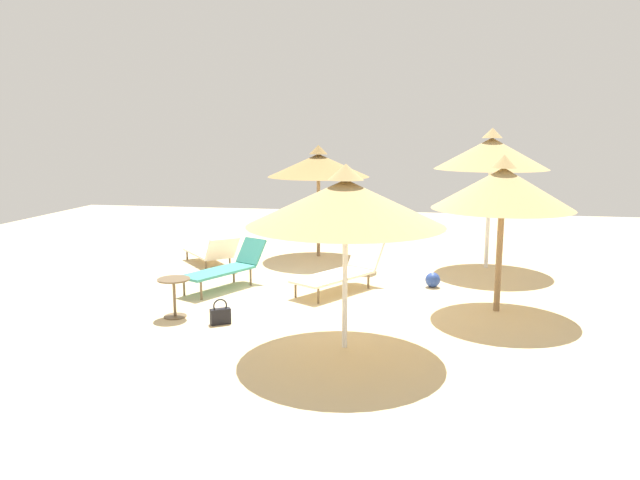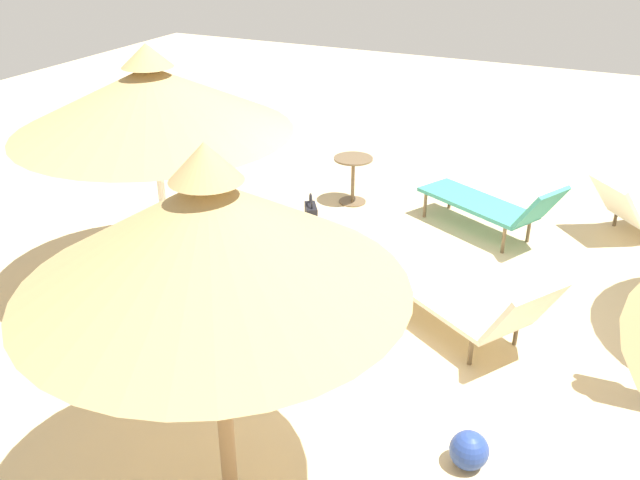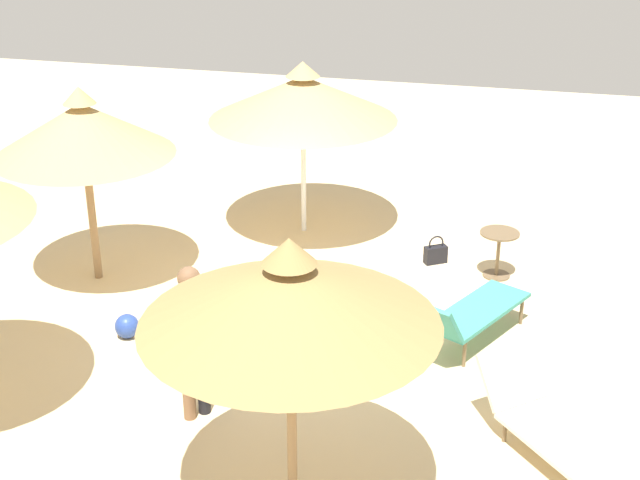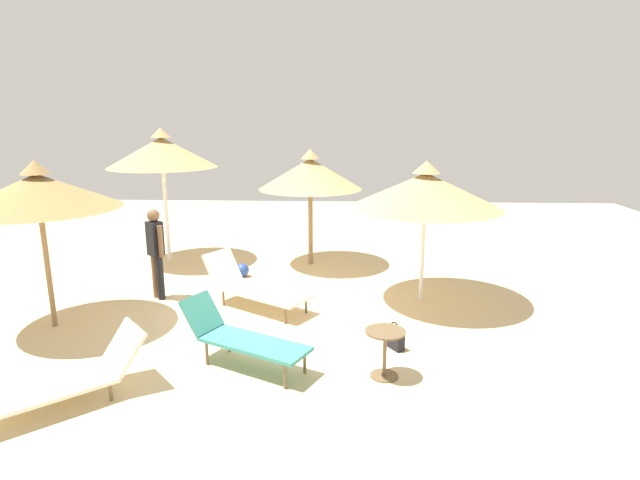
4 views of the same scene
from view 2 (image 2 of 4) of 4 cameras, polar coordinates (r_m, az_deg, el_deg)
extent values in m
cube|color=beige|center=(7.27, 10.01, -6.08)|extent=(24.00, 24.00, 0.10)
cylinder|color=white|center=(7.29, -12.88, 3.57)|extent=(0.07, 0.07, 2.11)
cone|color=tan|center=(6.97, -13.72, 11.20)|extent=(2.73, 2.73, 0.64)
cone|color=tan|center=(6.87, -14.11, 14.55)|extent=(0.49, 0.49, 0.22)
cylinder|color=olive|center=(4.50, -8.05, -11.47)|extent=(0.11, 0.11, 2.13)
cone|color=tan|center=(3.96, -8.99, 0.38)|extent=(2.33, 2.33, 0.68)
cone|color=tan|center=(3.79, -9.46, 6.40)|extent=(0.42, 0.42, 0.22)
cube|color=teal|center=(8.89, 12.77, 3.03)|extent=(1.20, 1.62, 0.05)
cylinder|color=brown|center=(9.20, 8.65, 2.86)|extent=(0.04, 0.04, 0.34)
cylinder|color=brown|center=(9.52, 10.65, 3.54)|extent=(0.04, 0.04, 0.34)
cylinder|color=brown|center=(8.45, 14.88, 0.01)|extent=(0.04, 0.04, 0.34)
cylinder|color=brown|center=(8.80, 16.81, 0.85)|extent=(0.04, 0.04, 0.34)
cube|color=teal|center=(8.30, 17.74, 2.59)|extent=(0.66, 0.57, 0.49)
cube|color=silver|center=(6.95, 10.11, -4.18)|extent=(1.50, 1.81, 0.05)
cylinder|color=brown|center=(7.35, 4.62, -3.55)|extent=(0.04, 0.04, 0.29)
cylinder|color=brown|center=(7.66, 8.09, -2.38)|extent=(0.04, 0.04, 0.29)
cylinder|color=brown|center=(6.44, 12.30, -8.91)|extent=(0.04, 0.04, 0.29)
cylinder|color=brown|center=(6.81, 15.84, -7.27)|extent=(0.04, 0.04, 0.29)
cube|color=silver|center=(6.21, 16.50, -5.73)|extent=(0.77, 0.67, 0.58)
cylinder|color=brown|center=(9.65, 23.15, 1.69)|extent=(0.04, 0.04, 0.22)
cube|color=silver|center=(9.12, 23.21, 3.05)|extent=(0.77, 0.75, 0.51)
cube|color=black|center=(8.93, -0.75, 2.13)|extent=(0.34, 0.28, 0.25)
torus|color=black|center=(8.86, -0.75, 3.16)|extent=(0.20, 0.14, 0.23)
cylinder|color=brown|center=(9.39, 2.76, 6.71)|extent=(0.53, 0.53, 0.02)
cylinder|color=brown|center=(9.50, 2.72, 4.86)|extent=(0.05, 0.05, 0.63)
cylinder|color=brown|center=(9.62, 2.68, 3.19)|extent=(0.37, 0.37, 0.02)
sphere|color=navy|center=(5.45, 12.18, -16.56)|extent=(0.29, 0.29, 0.29)
camera|label=1|loc=(12.99, -47.99, 14.68)|focal=33.61mm
camera|label=3|loc=(11.81, 74.75, 16.90)|focal=51.36mm
camera|label=4|loc=(14.63, 15.62, 23.84)|focal=28.76mm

